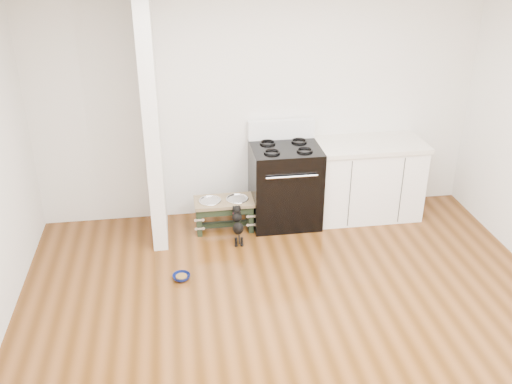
# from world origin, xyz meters

# --- Properties ---
(ground) EXTENTS (5.00, 5.00, 0.00)m
(ground) POSITION_xyz_m (0.00, 0.00, 0.00)
(ground) COLOR #48280C
(ground) RESTS_ON ground
(room_shell) EXTENTS (5.00, 5.00, 5.00)m
(room_shell) POSITION_xyz_m (0.00, 0.00, 1.62)
(room_shell) COLOR silver
(room_shell) RESTS_ON ground
(partition_wall) EXTENTS (0.15, 0.80, 2.70)m
(partition_wall) POSITION_xyz_m (-1.18, 2.10, 1.35)
(partition_wall) COLOR silver
(partition_wall) RESTS_ON ground
(oven_range) EXTENTS (0.76, 0.69, 1.14)m
(oven_range) POSITION_xyz_m (0.25, 2.16, 0.48)
(oven_range) COLOR black
(oven_range) RESTS_ON ground
(cabinet_run) EXTENTS (1.24, 0.64, 0.91)m
(cabinet_run) POSITION_xyz_m (1.23, 2.18, 0.45)
(cabinet_run) COLOR white
(cabinet_run) RESTS_ON ground
(dog_feeder) EXTENTS (0.66, 0.35, 0.37)m
(dog_feeder) POSITION_xyz_m (-0.46, 2.07, 0.26)
(dog_feeder) COLOR black
(dog_feeder) RESTS_ON ground
(puppy) EXTENTS (0.12, 0.34, 0.40)m
(puppy) POSITION_xyz_m (-0.34, 1.77, 0.22)
(puppy) COLOR black
(puppy) RESTS_ON ground
(floor_bowl) EXTENTS (0.20, 0.20, 0.05)m
(floor_bowl) POSITION_xyz_m (-0.98, 1.13, 0.03)
(floor_bowl) COLOR #0B1652
(floor_bowl) RESTS_ON ground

